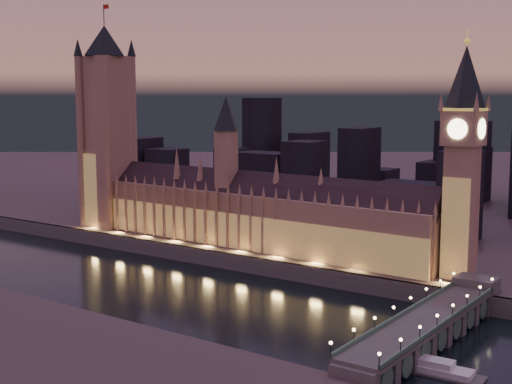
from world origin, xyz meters
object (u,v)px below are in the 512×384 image
Objects in this scene: victoria_tower at (107,117)px; elizabeth_tower at (463,142)px; westminster_bridge at (430,327)px; palace_of_westminster at (255,212)px; river_boat at (420,365)px.

elizabeth_tower is (218.00, -0.01, -6.60)m from victoria_tower.
westminster_bridge is (231.63, -65.39, -67.39)m from victoria_tower.
palace_of_westminster reaches higher than westminster_bridge.
river_boat is (128.87, -90.31, -24.81)m from palace_of_westminster.
palace_of_westminster is 1.79× the size of westminster_bridge.
river_boat is (20.59, -90.49, -65.22)m from elizabeth_tower.
victoria_tower is 1.16× the size of westminster_bridge.
westminster_bridge is at bearing -78.22° from elizabeth_tower.
victoria_tower is 1.24× the size of elizabeth_tower.
westminster_bridge is (13.63, -65.38, -60.78)m from elizabeth_tower.
victoria_tower reaches higher than elizabeth_tower.
palace_of_westminster is at bearing 144.98° from river_boat.
elizabeth_tower is (108.28, 0.18, 40.41)m from palace_of_westminster.
river_boat is (238.59, -90.50, -71.83)m from victoria_tower.
palace_of_westminster is at bearing -0.10° from victoria_tower.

